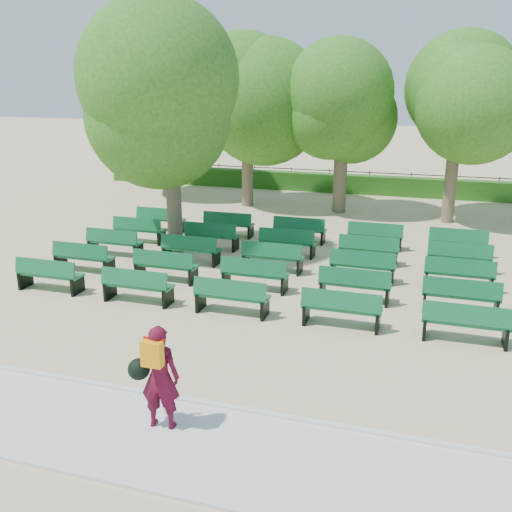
# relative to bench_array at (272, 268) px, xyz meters

# --- Properties ---
(ground) EXTENTS (120.00, 120.00, 0.00)m
(ground) POSITION_rel_bench_array_xyz_m (0.25, -1.11, -0.09)
(ground) COLOR tan
(paving) EXTENTS (30.00, 2.20, 0.06)m
(paving) POSITION_rel_bench_array_xyz_m (0.25, -8.51, -0.06)
(paving) COLOR silver
(paving) RESTS_ON ground
(curb) EXTENTS (30.00, 0.12, 0.10)m
(curb) POSITION_rel_bench_array_xyz_m (0.25, -7.36, -0.04)
(curb) COLOR silver
(curb) RESTS_ON ground
(hedge) EXTENTS (26.00, 0.70, 0.90)m
(hedge) POSITION_rel_bench_array_xyz_m (0.25, 12.89, 0.36)
(hedge) COLOR #245D17
(hedge) RESTS_ON ground
(fence) EXTENTS (26.00, 0.10, 1.02)m
(fence) POSITION_rel_bench_array_xyz_m (0.25, 13.29, -0.09)
(fence) COLOR black
(fence) RESTS_ON ground
(tree_line) EXTENTS (21.80, 6.80, 7.04)m
(tree_line) POSITION_rel_bench_array_xyz_m (0.25, 8.89, -0.09)
(tree_line) COLOR #36731F
(tree_line) RESTS_ON ground
(bench_array) EXTENTS (1.80, 0.58, 1.13)m
(bench_array) POSITION_rel_bench_array_xyz_m (0.00, 0.00, 0.00)
(bench_array) COLOR #106132
(bench_array) RESTS_ON ground
(tree_among) EXTENTS (5.19, 5.19, 7.02)m
(tree_among) POSITION_rel_bench_array_xyz_m (-3.42, 0.71, 4.57)
(tree_among) COLOR brown
(tree_among) RESTS_ON ground
(person) EXTENTS (0.84, 0.53, 1.74)m
(person) POSITION_rel_bench_array_xyz_m (0.46, -8.19, 0.87)
(person) COLOR #4F0B1F
(person) RESTS_ON ground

